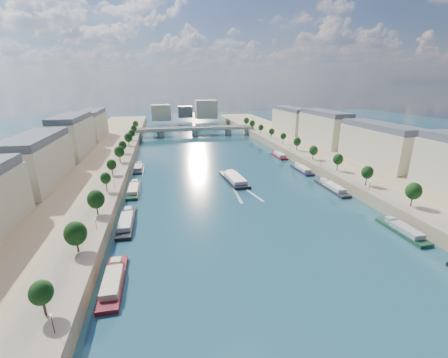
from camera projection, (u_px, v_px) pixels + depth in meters
name	position (u px, v px, depth m)	size (l,w,h in m)	color
ground	(221.00, 172.00, 168.12)	(700.00, 700.00, 0.00)	#0E393E
quay_left	(83.00, 176.00, 153.27)	(44.00, 520.00, 5.00)	#9E8460
quay_right	(337.00, 161.00, 181.43)	(44.00, 520.00, 5.00)	#9E8460
pave_left	(113.00, 169.00, 155.42)	(14.00, 520.00, 0.10)	gray
pave_right	(315.00, 158.00, 177.71)	(14.00, 520.00, 0.10)	gray
trees_left	(117.00, 158.00, 155.99)	(4.80, 268.80, 8.26)	#382B1E
trees_right	(305.00, 146.00, 184.95)	(4.80, 268.80, 8.26)	#382B1E
lamps_left	(120.00, 169.00, 146.14)	(0.36, 200.36, 4.28)	black
lamps_right	(304.00, 152.00, 180.64)	(0.36, 200.36, 4.28)	black
buildings_left	(58.00, 145.00, 157.59)	(16.00, 226.00, 23.20)	#C2B795
buildings_right	(348.00, 134.00, 190.84)	(16.00, 226.00, 23.20)	#C2B795
skyline	(189.00, 111.00, 368.57)	(79.00, 42.00, 22.00)	#C2B795
bridge	(195.00, 130.00, 281.78)	(112.00, 12.00, 8.15)	#C1B79E
tour_barge	(234.00, 179.00, 152.45)	(10.01, 28.68, 3.82)	black
wake	(243.00, 192.00, 137.33)	(10.75, 26.03, 0.04)	silver
moored_barges_left	(127.00, 222.00, 106.41)	(5.00, 162.48, 3.60)	#1C203E
moored_barges_right	(338.00, 192.00, 135.44)	(5.00, 159.19, 3.60)	black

